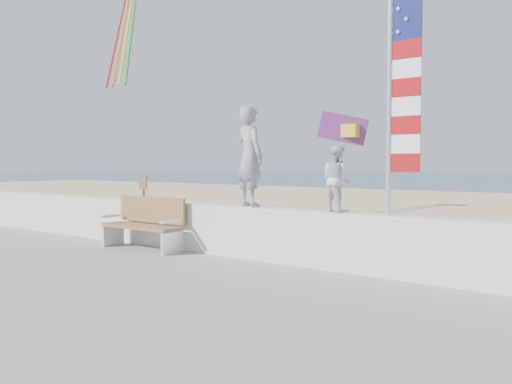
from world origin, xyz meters
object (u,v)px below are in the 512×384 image
bench (145,223)px  flag (398,81)px  child (337,179)px  adult (250,156)px

bench → flag: bearing=5.3°
bench → child: bearing=6.6°
adult → child: (1.71, 0.00, -0.36)m
child → bench: 4.06m
flag → bench: bearing=-174.7°
bench → flag: (4.91, 0.45, 2.30)m
adult → bench: bearing=31.4°
child → bench: size_ratio=0.57×
bench → adult: bearing=11.6°
adult → child: bearing=-160.2°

